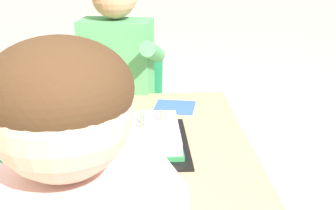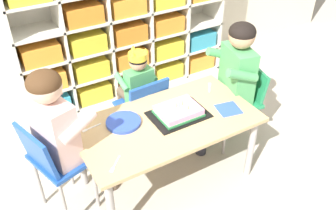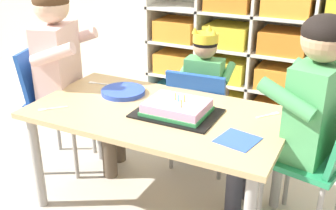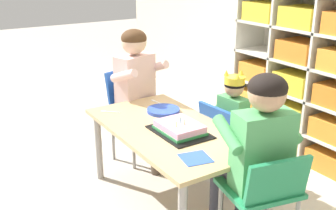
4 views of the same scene
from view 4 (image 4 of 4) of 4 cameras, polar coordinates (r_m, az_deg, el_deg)
The scene contains 14 objects.
ground at distance 2.85m, azimuth 0.21°, elevation -13.26°, with size 16.00×16.00×0.00m, color #BCB2A3.
activity_table at distance 2.62m, azimuth 0.22°, elevation -4.49°, with size 1.21×0.66×0.54m.
classroom_chair_blue at distance 2.86m, azimuth 7.98°, elevation -4.44°, with size 0.38×0.32×0.63m.
child_with_crown at distance 2.87m, azimuth 9.62°, elevation -1.34°, with size 0.31×0.31×0.85m.
classroom_chair_adult_side at distance 3.28m, azimuth -5.15°, elevation 0.14°, with size 0.40×0.43×0.73m.
adult_helper_seated at distance 3.14m, azimuth -3.81°, elevation 3.17°, with size 0.47×0.46×1.06m.
classroom_chair_guest_side at distance 2.21m, azimuth 13.26°, elevation -11.65°, with size 0.41×0.44×0.66m.
guest_at_table_side at distance 2.19m, azimuth 12.16°, elevation -5.37°, with size 0.46×0.45×1.04m.
birthday_cake_on_tray at distance 2.52m, azimuth 1.62°, elevation -3.31°, with size 0.39×0.27×0.10m.
paper_plate_stack at distance 2.86m, azimuth -0.65°, elevation -0.75°, with size 0.23×0.23×0.02m, color blue.
paper_napkin_square at distance 2.22m, azimuth 3.87°, elevation -7.40°, with size 0.15×0.15×0.00m, color #3356B7.
fork_at_table_front_edge at distance 2.36m, azimuth 10.60°, elevation -6.03°, with size 0.09×0.11×0.00m.
fork_by_napkin at distance 2.89m, azimuth -8.25°, elevation -0.92°, with size 0.11×0.11×0.00m.
fork_near_cake_tray at distance 3.06m, azimuth -1.64°, elevation 0.45°, with size 0.13×0.03×0.00m.
Camera 4 is at (2.02, -1.29, 1.56)m, focal length 43.75 mm.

